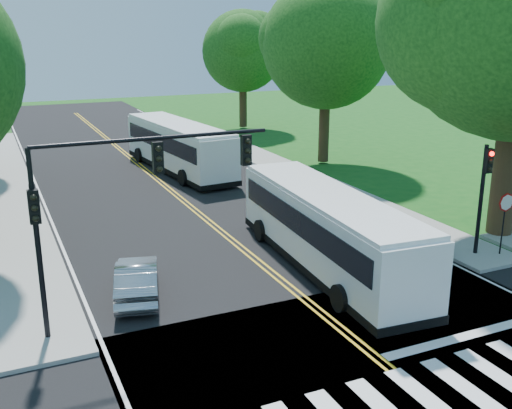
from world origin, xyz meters
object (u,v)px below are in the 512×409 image
hatchback (137,279)px  dark_sedan (313,201)px  bus_lead (327,229)px  bus_follow (179,146)px  suv (390,231)px  signal_nw (119,189)px  signal_ne (484,185)px

hatchback → dark_sedan: bearing=-135.4°
dark_sedan → bus_lead: bearing=79.7°
bus_follow → dark_sedan: bus_follow is taller
suv → hatchback: bearing=3.0°
bus_lead → suv: 3.87m
signal_nw → bus_lead: (7.95, 1.51, -2.80)m
bus_follow → signal_nw: bearing=62.4°
hatchback → dark_sedan: (10.17, 5.84, 0.01)m
bus_lead → dark_sedan: (3.00, 6.27, -0.91)m
signal_ne → bus_lead: size_ratio=0.38×
signal_ne → dark_sedan: 8.68m
signal_ne → bus_follow: (-6.28, 19.42, -1.32)m
bus_follow → signal_ne: bearing=102.1°
signal_ne → hatchback: signal_ne is taller
suv → dark_sedan: bearing=-82.5°
bus_follow → dark_sedan: size_ratio=2.69×
bus_lead → signal_ne: bearing=170.3°
hatchback → suv: suv is taller
bus_lead → dark_sedan: bus_lead is taller
signal_ne → hatchback: bearing=171.7°
signal_nw → bus_lead: bearing=10.7°
bus_follow → dark_sedan: bearing=99.4°
bus_lead → hatchback: bus_lead is taller
suv → dark_sedan: 5.40m
bus_lead → bus_follow: 17.92m
hatchback → bus_follow: bearing=-97.1°
signal_ne → dark_sedan: (-3.10, 7.77, -2.30)m
bus_lead → dark_sedan: bearing=-111.5°
bus_follow → suv: size_ratio=2.47×
signal_ne → suv: signal_ne is taller
bus_lead → hatchback: bearing=0.6°
signal_ne → bus_lead: (-6.10, 1.50, -1.39)m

